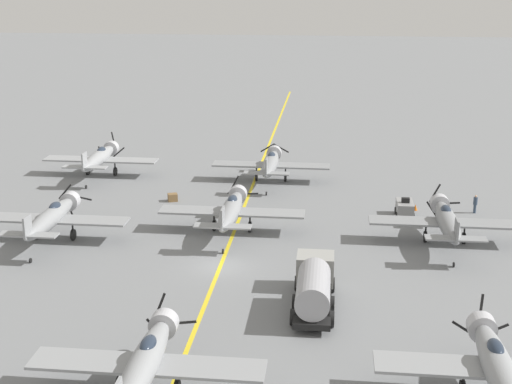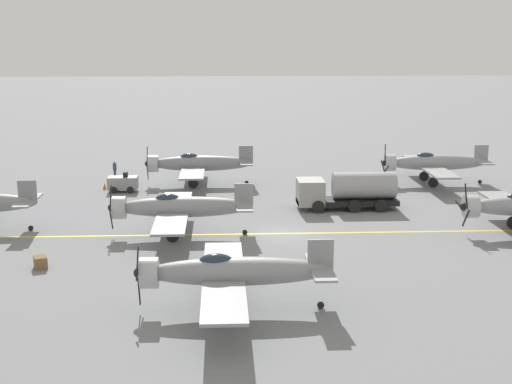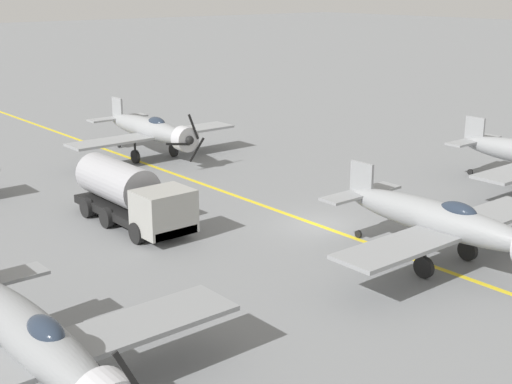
% 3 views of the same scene
% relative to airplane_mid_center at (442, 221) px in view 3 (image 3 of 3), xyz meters
% --- Properties ---
extents(ground_plane, '(400.00, 400.00, 0.00)m').
position_rel_airplane_mid_center_xyz_m(ground_plane, '(0.19, -6.84, -2.01)').
color(ground_plane, slate).
extents(taxiway_stripe, '(0.30, 160.00, 0.01)m').
position_rel_airplane_mid_center_xyz_m(taxiway_stripe, '(0.19, -6.84, -2.01)').
color(taxiway_stripe, yellow).
rests_on(taxiway_stripe, ground).
extents(airplane_mid_center, '(12.00, 9.98, 3.65)m').
position_rel_airplane_mid_center_xyz_m(airplane_mid_center, '(0.00, 0.00, 0.00)').
color(airplane_mid_center, gray).
rests_on(airplane_mid_center, ground).
extents(airplane_mid_right, '(12.00, 9.98, 3.66)m').
position_rel_airplane_mid_center_xyz_m(airplane_mid_right, '(17.17, -0.75, -0.00)').
color(airplane_mid_right, gray).
rests_on(airplane_mid_right, ground).
extents(airplane_near_center, '(12.00, 9.98, 3.70)m').
position_rel_airplane_mid_center_xyz_m(airplane_near_center, '(-0.86, -24.17, -0.00)').
color(airplane_near_center, gray).
rests_on(airplane_near_center, ground).
extents(fuel_tanker, '(2.68, 8.00, 2.98)m').
position_rel_airplane_mid_center_xyz_m(fuel_tanker, '(7.18, -12.94, -0.50)').
color(fuel_tanker, black).
rests_on(fuel_tanker, ground).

